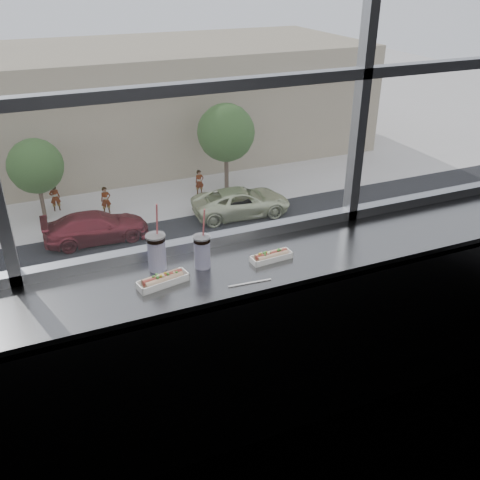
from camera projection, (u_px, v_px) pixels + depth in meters
name	position (u px, v px, depth m)	size (l,w,h in m)	color
wall_back_lower	(205.00, 324.00, 3.33)	(6.00, 6.00, 0.00)	black
window_glass	(192.00, 22.00, 2.53)	(6.00, 6.00, 0.00)	silver
window_mullions	(193.00, 23.00, 2.52)	(6.00, 0.08, 2.40)	gray
counter	(219.00, 274.00, 2.87)	(6.00, 0.55, 0.06)	slate
counter_fascia	(237.00, 378.00, 2.90)	(6.00, 0.04, 1.04)	slate
hotdog_tray_left	(163.00, 280.00, 2.71)	(0.28, 0.14, 0.07)	white
hotdog_tray_right	(271.00, 256.00, 2.93)	(0.24, 0.09, 0.06)	white
soda_cup_left	(156.00, 250.00, 2.80)	(0.11, 0.11, 0.39)	white
soda_cup_right	(202.00, 250.00, 2.83)	(0.09, 0.09, 0.35)	white
loose_straw	(250.00, 283.00, 2.72)	(0.01, 0.01, 0.23)	white
wrapper	(163.00, 280.00, 2.73)	(0.08, 0.06, 0.02)	silver
plaza_ground	(32.00, 144.00, 44.13)	(120.00, 120.00, 0.00)	beige
street_asphalt	(68.00, 285.00, 24.99)	(80.00, 10.00, 0.06)	black
far_sidewalk	(51.00, 218.00, 31.50)	(80.00, 6.00, 0.04)	beige
far_building	(27.00, 111.00, 37.79)	(50.00, 14.00, 8.00)	gray
car_near_c	(53.00, 317.00, 20.90)	(6.51, 2.71, 2.17)	maroon
car_far_c	(241.00, 198.00, 31.37)	(6.44, 2.69, 2.15)	beige
car_near_e	(391.00, 241.00, 26.44)	(6.80, 2.83, 2.27)	#5D56AC
car_far_b	(96.00, 223.00, 28.45)	(6.38, 2.66, 2.13)	maroon
car_near_d	(266.00, 269.00, 24.08)	(6.64, 2.77, 2.21)	silver
pedestrian_d	(199.00, 180.00, 34.31)	(0.85, 0.64, 1.92)	#66605B
pedestrian_c	(106.00, 198.00, 31.67)	(0.88, 0.66, 1.97)	#66605B
pedestrian_b	(55.00, 195.00, 31.97)	(0.89, 0.67, 2.01)	#66605B
tree_center	(36.00, 166.00, 29.87)	(3.10, 3.10, 4.85)	#47382B
tree_right	(226.00, 133.00, 33.57)	(3.66, 3.66, 5.72)	#47382B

